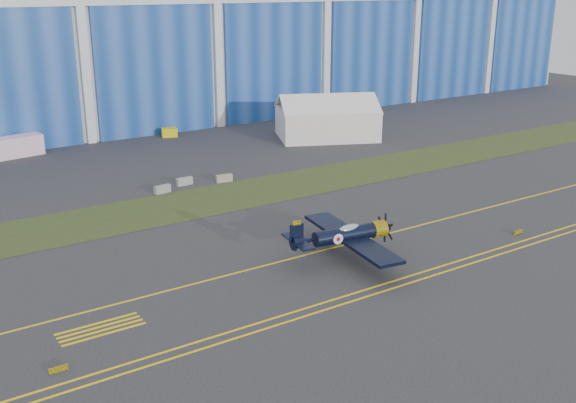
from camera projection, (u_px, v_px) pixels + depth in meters
ground at (260, 242)px, 63.21m from camera, size 260.00×260.00×0.00m
grass_median at (194, 203)px, 74.31m from camera, size 260.00×10.00×0.02m
hangar at (42, 33)px, 115.50m from camera, size 220.00×45.70×30.00m
taxiway_centreline at (289, 259)px, 59.24m from camera, size 200.00×0.20×0.02m
edge_line_near at (357, 300)px, 51.71m from camera, size 80.00×0.20×0.02m
edge_line_far at (349, 295)px, 52.50m from camera, size 80.00×0.20×0.02m
hold_short_ladder at (101, 329)px, 47.35m from camera, size 6.00×2.40×0.02m
guard_board_left at (58, 369)px, 42.11m from camera, size 1.20×0.15×0.35m
guard_board_right at (518, 232)px, 65.17m from camera, size 1.20×0.15×0.35m
warbird at (345, 235)px, 58.66m from camera, size 12.83×14.75×3.94m
tent at (327, 115)px, 104.72m from camera, size 18.13×16.11×6.95m
shipping_container at (18, 146)px, 93.94m from camera, size 6.92×3.73×2.84m
tug at (169, 132)px, 106.04m from camera, size 2.67×2.07×1.37m
gse_box at (370, 108)px, 126.28m from camera, size 2.97×2.19×1.59m
barrier_a at (162, 189)px, 77.74m from camera, size 2.07×0.91×0.90m
barrier_b at (184, 181)px, 80.82m from camera, size 2.03×0.71×0.90m
barrier_c at (224, 178)px, 82.09m from camera, size 2.07×0.90×0.90m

